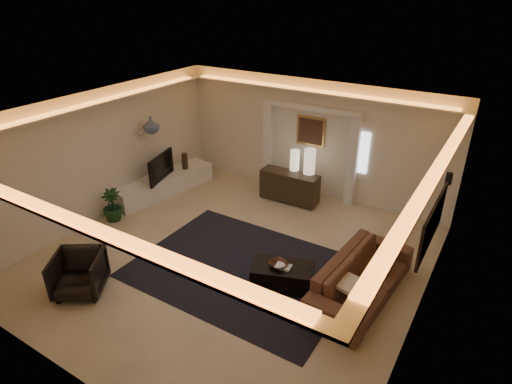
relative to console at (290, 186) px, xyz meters
The scene contains 33 objects.
floor 2.79m from the console, 86.59° to the right, with size 7.00×7.00×0.00m, color #CBB789.
ceiling 3.73m from the console, 86.59° to the right, with size 7.00×7.00×0.00m, color white.
wall_back 1.29m from the console, 77.46° to the left, with size 7.00×7.00×0.00m, color beige.
wall_front 6.35m from the console, 88.50° to the right, with size 7.00×7.00×0.00m, color beige.
wall_left 4.46m from the console, 140.39° to the right, with size 7.00×7.00×0.00m, color beige.
wall_right 4.71m from the console, 36.99° to the right, with size 7.00×7.00×0.00m, color beige.
cove_soffit 3.55m from the console, 86.59° to the right, with size 7.00×7.00×0.04m, color silver.
daylight_slit 1.93m from the console, 25.41° to the left, with size 0.25×0.03×1.00m, color white.
area_rug 3.04m from the console, 79.21° to the right, with size 4.00×3.00×0.01m, color black.
pilaster_left 1.37m from the console, 147.03° to the left, with size 0.22×0.20×2.20m, color silver.
pilaster_right 1.62m from the console, 25.94° to the left, with size 0.22×0.20×2.20m, color silver.
alcove_header 1.96m from the console, 75.58° to the left, with size 2.52×0.20×0.12m, color silver.
painting_frame 1.45m from the console, 76.95° to the left, with size 0.74×0.04×0.74m, color tan.
painting_canvas 1.43m from the console, 76.49° to the left, with size 0.62×0.02×0.62m, color #4C2D1E.
art_panel_frame 4.58m from the console, 34.10° to the right, with size 0.04×1.64×0.74m, color black.
art_panel_gold 4.56m from the console, 34.28° to the right, with size 0.02×1.50×0.62m, color tan.
wall_sconce 3.81m from the console, ahead, with size 0.12×0.12×0.22m, color black.
wall_niche 3.76m from the console, 157.44° to the right, with size 0.10×0.55×0.04m, color silver.
console is the anchor object (origin of this frame).
lamp_left 0.73m from the console, 90.18° to the left, with size 0.23×0.23×0.51m, color #FCEDC7.
lamp_right 0.83m from the console, 29.75° to the left, with size 0.28×0.28×0.61m, color beige.
media_ledge 3.25m from the console, 156.90° to the right, with size 0.69×2.75×0.52m, color silver.
tv 3.32m from the console, 153.07° to the right, with size 0.15×1.14×0.66m, color black.
figurine 2.86m from the console, 167.11° to the right, with size 0.16×0.16×0.43m, color #392D1E.
ginger_jar 3.65m from the console, 153.52° to the right, with size 0.39×0.39×0.40m, color slate.
plant 4.20m from the console, 135.31° to the right, with size 0.43×0.43×0.76m, color #143216.
sofa 3.70m from the console, 42.82° to the right, with size 0.98×2.50×0.73m, color brown.
throw_blanket 4.01m from the console, 48.61° to the right, with size 0.56×0.46×0.06m, color beige.
throw_pillow 3.62m from the console, 34.42° to the right, with size 0.12×0.41×0.41m, color tan.
coffee_table 3.32m from the console, 64.15° to the right, with size 1.11×0.61×0.41m, color black.
bowl 3.32m from the console, 65.72° to the right, with size 0.32×0.32×0.08m, color #3F2318.
magazine 3.34m from the console, 64.15° to the right, with size 0.27×0.20×0.03m, color silver.
armchair 5.22m from the console, 106.62° to the right, with size 0.81×0.83×0.76m, color black.
Camera 1 is at (4.11, -5.72, 4.92)m, focal length 29.91 mm.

